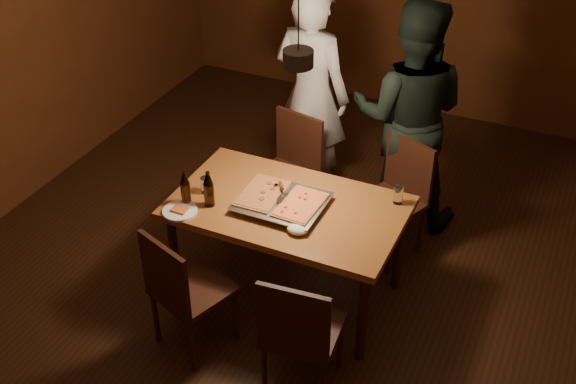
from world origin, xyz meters
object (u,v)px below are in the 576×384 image
at_px(chair_far_right, 398,188).
at_px(pendant_lamp, 298,57).
at_px(dining_table, 288,214).
at_px(chair_near_right, 299,326).
at_px(beer_bottle_a, 185,188).
at_px(pizza_tray, 282,203).
at_px(beer_bottle_b, 209,189).
at_px(diner_white, 312,94).
at_px(plate_slice, 180,211).
at_px(chair_far_left, 291,160).
at_px(chair_near_left, 181,284).
at_px(diner_dark, 409,115).

height_order(chair_far_right, pendant_lamp, pendant_lamp).
distance_m(dining_table, chair_near_right, 0.90).
distance_m(beer_bottle_a, pendant_lamp, 1.14).
bearing_deg(pizza_tray, beer_bottle_b, -162.46).
bearing_deg(diner_white, beer_bottle_a, 89.15).
distance_m(chair_far_right, plate_slice, 1.61).
height_order(chair_near_right, beer_bottle_a, beer_bottle_a).
bearing_deg(beer_bottle_b, chair_far_left, 83.75).
relative_size(chair_far_right, chair_near_left, 1.03).
relative_size(diner_white, diner_dark, 0.98).
height_order(chair_near_left, pendant_lamp, pendant_lamp).
bearing_deg(pendant_lamp, chair_far_left, 116.97).
bearing_deg(chair_far_left, chair_far_right, -169.77).
bearing_deg(chair_far_left, beer_bottle_a, 87.73).
xyz_separation_m(chair_far_left, plate_slice, (-0.25, -1.17, 0.22)).
height_order(chair_far_left, plate_slice, chair_far_left).
bearing_deg(diner_dark, diner_white, -12.94).
height_order(chair_far_right, beer_bottle_a, beer_bottle_a).
distance_m(dining_table, plate_slice, 0.70).
height_order(dining_table, chair_far_left, chair_far_left).
height_order(chair_far_right, chair_near_right, same).
bearing_deg(chair_near_right, pizza_tray, 115.88).
height_order(dining_table, beer_bottle_a, beer_bottle_a).
bearing_deg(dining_table, chair_near_left, -116.41).
xyz_separation_m(diner_white, diner_dark, (0.81, -0.04, 0.02)).
distance_m(dining_table, chair_far_left, 0.89).
bearing_deg(plate_slice, chair_near_left, -60.00).
relative_size(dining_table, diner_dark, 0.83).
distance_m(chair_near_left, pizza_tray, 0.82).
relative_size(beer_bottle_a, beer_bottle_b, 0.94).
distance_m(chair_far_right, pizza_tray, 1.02).
relative_size(pizza_tray, beer_bottle_b, 2.17).
bearing_deg(chair_near_left, chair_far_right, 79.89).
bearing_deg(beer_bottle_a, plate_slice, -82.01).
height_order(beer_bottle_a, pendant_lamp, pendant_lamp).
relative_size(dining_table, pizza_tray, 2.73).
height_order(chair_far_left, beer_bottle_b, beer_bottle_b).
relative_size(chair_far_right, pizza_tray, 1.00).
bearing_deg(pizza_tray, chair_far_left, 105.50).
xyz_separation_m(pizza_tray, diner_white, (-0.35, 1.30, 0.11)).
distance_m(chair_far_right, diner_white, 1.07).
bearing_deg(chair_near_left, chair_near_right, 17.58).
distance_m(chair_far_right, beer_bottle_a, 1.57).
bearing_deg(plate_slice, pizza_tray, 30.09).
bearing_deg(plate_slice, beer_bottle_a, 97.99).
xyz_separation_m(dining_table, chair_near_left, (-0.37, -0.75, -0.14)).
bearing_deg(chair_near_left, plate_slice, 139.66).
bearing_deg(beer_bottle_b, chair_near_right, -32.43).
xyz_separation_m(dining_table, pendant_lamp, (0.03, 0.07, 1.08)).
distance_m(beer_bottle_a, diner_white, 1.54).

